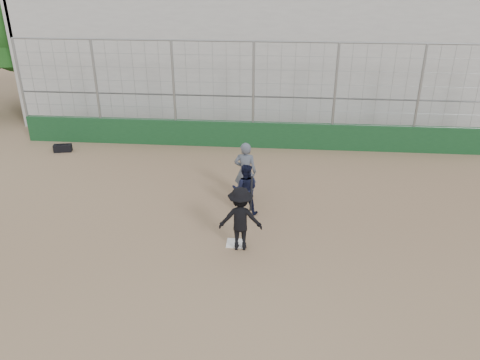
# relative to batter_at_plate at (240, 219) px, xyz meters

# --- Properties ---
(ground) EXTENTS (90.00, 90.00, 0.00)m
(ground) POSITION_rel_batter_at_plate_xyz_m (-0.15, 0.17, -0.83)
(ground) COLOR brown
(ground) RESTS_ON ground
(home_plate) EXTENTS (0.44, 0.44, 0.02)m
(home_plate) POSITION_rel_batter_at_plate_xyz_m (-0.15, 0.17, -0.82)
(home_plate) COLOR white
(home_plate) RESTS_ON ground
(backstop) EXTENTS (18.10, 0.25, 4.04)m
(backstop) POSITION_rel_batter_at_plate_xyz_m (-0.15, 7.17, 0.13)
(backstop) COLOR #123A1C
(backstop) RESTS_ON ground
(bleachers) EXTENTS (20.25, 6.70, 6.98)m
(bleachers) POSITION_rel_batter_at_plate_xyz_m (-0.15, 12.12, 2.09)
(bleachers) COLOR #A2A2A2
(bleachers) RESTS_ON ground
(tree_left) EXTENTS (4.48, 4.48, 7.00)m
(tree_left) POSITION_rel_batter_at_plate_xyz_m (-11.15, 11.17, 3.56)
(tree_left) COLOR #362213
(tree_left) RESTS_ON ground
(batter_at_plate) EXTENTS (1.10, 0.77, 1.82)m
(batter_at_plate) POSITION_rel_batter_at_plate_xyz_m (0.00, 0.00, 0.00)
(batter_at_plate) COLOR black
(batter_at_plate) RESTS_ON ground
(catcher_crouched) EXTENTS (0.74, 0.58, 1.04)m
(catcher_crouched) POSITION_rel_batter_at_plate_xyz_m (-0.02, 1.78, -0.31)
(catcher_crouched) COLOR black
(catcher_crouched) RESTS_ON ground
(umpire) EXTENTS (0.71, 0.50, 1.65)m
(umpire) POSITION_rel_batter_at_plate_xyz_m (-0.09, 2.66, -0.01)
(umpire) COLOR #4A525E
(umpire) RESTS_ON ground
(equipment_bag) EXTENTS (0.70, 0.41, 0.32)m
(equipment_bag) POSITION_rel_batter_at_plate_xyz_m (-7.31, 6.01, -0.69)
(equipment_bag) COLOR black
(equipment_bag) RESTS_ON ground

